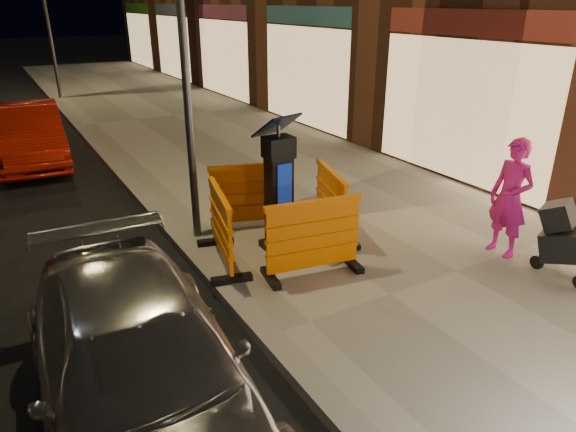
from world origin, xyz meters
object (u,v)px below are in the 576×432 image
man (510,198)px  barrier_front (313,238)px  barrier_kerbside (221,227)px  car_silver (147,421)px  barrier_bldgside (331,203)px  stroller (571,242)px  barrier_back (251,196)px  parking_kiosk (279,188)px  car_red (34,163)px

man → barrier_front: bearing=-109.0°
barrier_kerbside → car_silver: size_ratio=0.32×
barrier_bldgside → man: man is taller
barrier_kerbside → stroller: barrier_kerbside is taller
barrier_bldgside → car_silver: size_ratio=0.32×
barrier_bldgside → car_silver: barrier_bldgside is taller
barrier_back → man: (2.84, -2.81, 0.34)m
barrier_bldgside → car_silver: bearing=139.0°
parking_kiosk → barrier_back: size_ratio=1.40×
barrier_front → barrier_back: same height
barrier_bldgside → car_red: (-3.73, 7.42, -0.70)m
parking_kiosk → barrier_kerbside: bearing=-165.4°
man → barrier_bldgside: bearing=-135.8°
parking_kiosk → man: bearing=-18.6°
barrier_front → car_silver: size_ratio=0.32×
barrier_back → man: size_ratio=0.79×
barrier_back → barrier_bldgside: same height
barrier_back → stroller: size_ratio=1.40×
parking_kiosk → car_silver: parking_kiosk is taller
parking_kiosk → barrier_back: (0.00, 0.95, -0.43)m
barrier_front → barrier_kerbside: (-0.95, 0.95, 0.00)m
car_silver → stroller: size_ratio=4.41×
parking_kiosk → barrier_front: 1.04m
barrier_kerbside → barrier_back: bearing=-32.4°
car_silver → man: bearing=8.5°
car_red → stroller: stroller is taller
barrier_front → man: man is taller
barrier_front → barrier_back: size_ratio=1.00×
barrier_bldgside → stroller: bearing=-126.3°
car_red → barrier_back: bearing=-63.9°
barrier_back → barrier_bldgside: 1.34m
barrier_back → stroller: barrier_back is taller
barrier_front → barrier_back: 1.90m
car_silver → car_red: 9.78m
barrier_front → barrier_bldgside: 1.34m
parking_kiosk → stroller: parking_kiosk is taller
barrier_front → barrier_kerbside: bearing=144.6°
barrier_kerbside → car_red: (-1.83, 7.42, -0.70)m
barrier_back → barrier_kerbside: 1.34m
parking_kiosk → stroller: bearing=-27.7°
barrier_back → barrier_bldgside: bearing=-27.4°
barrier_front → car_red: barrier_front is taller
parking_kiosk → barrier_bldgside: size_ratio=1.40×
barrier_front → barrier_bldgside: (0.95, 0.95, 0.00)m
stroller → barrier_kerbside: bearing=124.1°
stroller → man: bearing=81.3°
man → parking_kiosk: bearing=-124.5°
barrier_bldgside → stroller: 3.46m
car_silver → stroller: stroller is taller
car_silver → barrier_bldgside: bearing=35.7°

